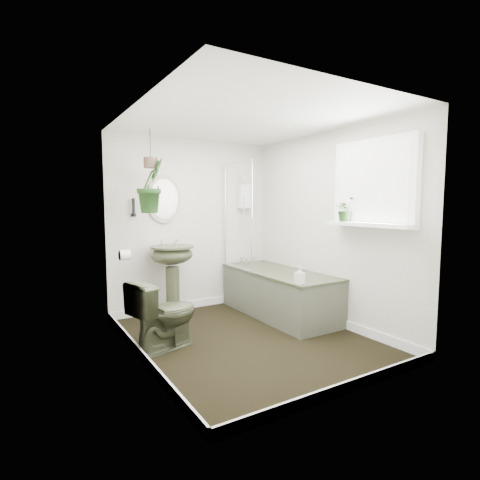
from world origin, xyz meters
TOP-DOWN VIEW (x-y plane):
  - floor at (0.00, 0.00)m, footprint 2.30×2.80m
  - ceiling at (0.00, 0.00)m, footprint 2.30×2.80m
  - wall_back at (0.00, 1.41)m, footprint 2.30×0.02m
  - wall_front at (0.00, -1.41)m, footprint 2.30×0.02m
  - wall_left at (-1.16, 0.00)m, footprint 0.02×2.80m
  - wall_right at (1.16, 0.00)m, footprint 0.02×2.80m
  - skirting at (0.00, 0.00)m, footprint 2.30×2.80m
  - bathtub at (0.80, 0.50)m, footprint 0.72×1.72m
  - bath_screen at (0.47, 0.99)m, footprint 0.04×0.72m
  - shower_box at (0.80, 1.34)m, footprint 0.20×0.10m
  - oval_mirror at (-0.41, 1.37)m, footprint 0.46×0.03m
  - wall_sconce at (-0.81, 1.36)m, footprint 0.04×0.04m
  - toilet_roll_holder at (-1.10, 0.70)m, footprint 0.11×0.11m
  - window_recess at (1.09, -0.70)m, footprint 0.08×1.00m
  - window_sill at (1.02, -0.70)m, footprint 0.18×1.00m
  - window_blinds at (1.04, -0.70)m, footprint 0.01×0.86m
  - toilet at (-0.85, 0.19)m, footprint 0.77×0.58m
  - pedestal_sink at (-0.41, 1.12)m, footprint 0.61×0.55m
  - sill_plant at (1.01, -0.40)m, footprint 0.24×0.21m
  - hanging_plant at (-0.70, 1.00)m, footprint 0.45×0.43m
  - soap_bottle at (0.51, -0.24)m, footprint 0.09×0.09m
  - hanging_pot at (-0.70, 1.00)m, footprint 0.16×0.16m

SIDE VIEW (x-z plane):
  - floor at x=0.00m, z-range -0.02..0.00m
  - skirting at x=0.00m, z-range 0.00..0.10m
  - bathtub at x=0.80m, z-range 0.00..0.58m
  - toilet at x=-0.85m, z-range 0.00..0.70m
  - pedestal_sink at x=-0.41m, z-range 0.00..0.92m
  - soap_bottle at x=0.51m, z-range 0.58..0.77m
  - toilet_roll_holder at x=-1.10m, z-range 0.84..0.96m
  - wall_back at x=0.00m, z-range 0.00..2.30m
  - wall_front at x=0.00m, z-range 0.00..2.30m
  - wall_left at x=-1.16m, z-range 0.00..2.30m
  - wall_right at x=1.16m, z-range 0.00..2.30m
  - window_sill at x=1.02m, z-range 1.21..1.25m
  - bath_screen at x=0.47m, z-range 0.58..1.98m
  - sill_plant at x=1.01m, z-range 1.25..1.51m
  - wall_sconce at x=-0.81m, z-range 1.29..1.51m
  - oval_mirror at x=-0.41m, z-range 1.19..1.81m
  - shower_box at x=0.80m, z-range 1.38..1.73m
  - window_recess at x=1.09m, z-range 1.20..2.10m
  - window_blinds at x=1.04m, z-range 1.27..2.03m
  - hanging_plant at x=-0.70m, z-range 1.33..1.97m
  - hanging_pot at x=-0.70m, z-range 1.85..1.97m
  - ceiling at x=0.00m, z-range 2.30..2.32m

